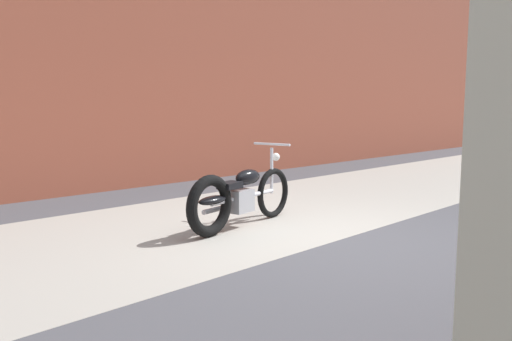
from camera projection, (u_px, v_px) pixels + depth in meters
ground_plane at (335, 242)px, 5.60m from camera, size 80.00×80.00×0.00m
sidewalk_slab at (231, 217)px, 6.84m from camera, size 36.00×3.50×0.01m
brick_building_wall at (101, 22)px, 8.91m from camera, size 36.00×0.50×6.04m
motorcycle_black at (236, 197)px, 6.16m from camera, size 2.00×0.61×1.03m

